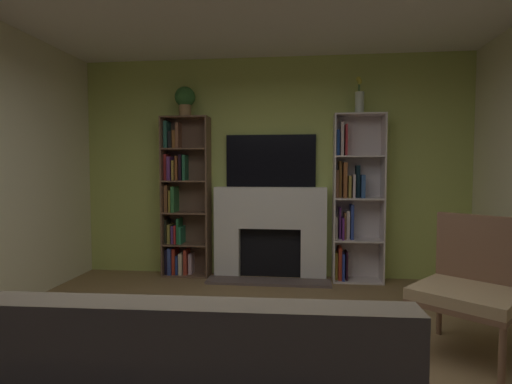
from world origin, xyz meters
name	(u,v)px	position (x,y,z in m)	size (l,w,h in m)	color
wall_back_accent	(271,168)	(0.00, 2.75, 1.38)	(4.98, 0.06, 2.76)	#B8C85F
fireplace	(270,230)	(0.00, 2.61, 0.60)	(1.49, 0.52, 1.14)	white
tv	(271,161)	(0.00, 2.69, 1.47)	(1.12, 0.06, 0.65)	black
bookshelf_left	(182,203)	(-1.14, 2.62, 0.93)	(0.60, 0.28, 2.02)	brown
bookshelf_right	(352,201)	(1.00, 2.61, 0.98)	(0.60, 0.32, 2.02)	silver
potted_plant	(185,99)	(-1.07, 2.57, 2.24)	(0.25, 0.25, 0.37)	#9F7B4D
vase_with_flowers	(359,100)	(1.07, 2.57, 2.18)	(0.11, 0.11, 0.44)	beige
armchair	(472,284)	(1.64, 0.65, 0.52)	(0.91, 0.91, 1.02)	brown
coffee_table	(194,370)	(-0.14, -0.45, 0.33)	(0.96, 0.51, 0.38)	brown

